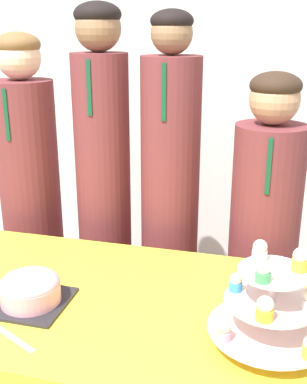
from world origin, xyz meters
name	(u,v)px	position (x,y,z in m)	size (l,w,h in m)	color
wall_back	(182,68)	(0.00, 1.92, 1.35)	(9.00, 0.06, 2.70)	silver
round_cake	(30,289)	(-0.15, 0.31, 0.79)	(0.23, 0.23, 0.11)	#232328
cupcake_stand	(272,302)	(0.59, 0.30, 0.87)	(0.34, 0.34, 0.29)	silver
student_0	(32,208)	(-0.55, 1.05, 0.75)	(0.28, 0.29, 1.56)	brown
student_1	(104,199)	(-0.18, 1.05, 0.83)	(0.24, 0.25, 1.67)	brown
student_2	(170,213)	(0.13, 1.05, 0.79)	(0.25, 0.26, 1.64)	brown
student_3	(263,247)	(0.54, 1.05, 0.68)	(0.29, 0.30, 1.42)	brown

